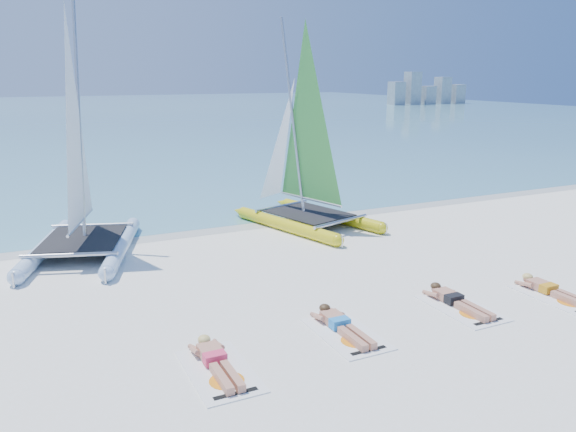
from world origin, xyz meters
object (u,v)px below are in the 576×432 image
at_px(towel_a, 220,371).
at_px(towel_b, 346,333).
at_px(sunbather_d, 550,289).
at_px(sunbather_b, 341,324).
at_px(sunbather_a, 216,360).
at_px(catamaran_blue, 78,178).
at_px(towel_d, 557,297).
at_px(sunbather_c, 455,300).
at_px(catamaran_yellow, 299,159).
at_px(towel_c, 461,308).

xyz_separation_m(towel_a, towel_b, (2.55, 0.28, 0.00)).
bearing_deg(sunbather_d, sunbather_b, 174.94).
bearing_deg(sunbather_b, sunbather_a, -173.70).
bearing_deg(catamaran_blue, sunbather_b, -43.37).
bearing_deg(towel_b, sunbather_b, 90.00).
bearing_deg(towel_a, sunbather_b, 10.52).
distance_m(sunbather_a, towel_d, 7.58).
xyz_separation_m(sunbather_a, sunbather_c, (5.30, 0.27, 0.00)).
relative_size(sunbather_a, towel_d, 0.93).
bearing_deg(towel_d, sunbather_d, 90.00).
xyz_separation_m(catamaran_yellow, towel_d, (2.25, -7.99, -2.06)).
bearing_deg(sunbather_d, towel_c, 173.94).
bearing_deg(catamaran_blue, towel_c, -29.65).
xyz_separation_m(catamaran_yellow, sunbather_c, (-0.03, -7.37, -1.95)).
distance_m(sunbather_a, towel_b, 2.55).
relative_size(catamaran_blue, sunbather_c, 3.94).
bearing_deg(towel_d, towel_c, 169.22).
distance_m(towel_b, sunbather_b, 0.22).
height_order(sunbather_c, towel_d, sunbather_c).
bearing_deg(towel_b, towel_d, -5.06).
relative_size(towel_d, sunbather_d, 1.07).
bearing_deg(sunbather_a, towel_b, 2.01).
relative_size(towel_a, sunbather_c, 1.07).
bearing_deg(sunbather_c, catamaran_blue, 132.98).
xyz_separation_m(towel_c, towel_d, (2.28, -0.43, 0.00)).
height_order(catamaran_blue, towel_b, catamaran_blue).
distance_m(catamaran_blue, sunbather_d, 11.74).
xyz_separation_m(catamaran_yellow, sunbather_b, (-2.77, -7.36, -1.95)).
relative_size(towel_a, towel_b, 1.00).
distance_m(catamaran_blue, towel_a, 7.88).
height_order(catamaran_blue, sunbather_c, catamaran_blue).
bearing_deg(sunbather_b, sunbather_c, -0.25).
relative_size(towel_c, sunbather_d, 1.07).
relative_size(catamaran_blue, sunbather_b, 3.94).
bearing_deg(towel_b, catamaran_blue, 117.85).
xyz_separation_m(towel_b, towel_d, (5.02, -0.45, 0.00)).
bearing_deg(towel_a, catamaran_yellow, 55.79).
bearing_deg(catamaran_yellow, towel_a, -140.52).
bearing_deg(sunbather_b, catamaran_yellow, 69.34).
height_order(towel_a, sunbather_c, sunbather_c).
relative_size(sunbather_a, sunbather_b, 1.00).
height_order(towel_b, sunbather_c, sunbather_c).
distance_m(catamaran_yellow, sunbather_c, 7.62).
height_order(catamaran_yellow, sunbather_d, catamaran_yellow).
xyz_separation_m(catamaran_blue, sunbather_b, (3.82, -7.04, -1.91)).
bearing_deg(towel_d, sunbather_a, 177.31).
bearing_deg(catamaran_yellow, sunbather_c, -106.50).
distance_m(sunbather_a, towel_c, 5.30).
relative_size(catamaran_yellow, sunbather_a, 3.81).
xyz_separation_m(sunbather_a, towel_c, (5.30, 0.08, -0.11)).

